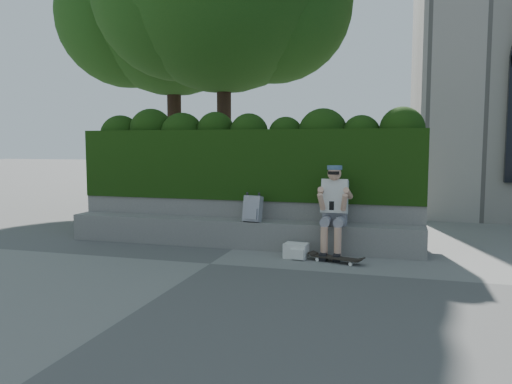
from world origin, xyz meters
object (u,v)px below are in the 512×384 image
(person, at_px, (334,207))
(backpack_plaid, at_px, (253,209))
(backpack_ground, at_px, (296,251))
(skateboard, at_px, (336,258))

(person, bearing_deg, backpack_plaid, 176.48)
(backpack_plaid, xyz_separation_m, backpack_ground, (0.81, -0.45, -0.55))
(skateboard, xyz_separation_m, backpack_ground, (-0.61, 0.12, 0.05))
(skateboard, bearing_deg, backpack_ground, -174.28)
(person, bearing_deg, backpack_ground, -144.07)
(skateboard, relative_size, backpack_ground, 2.20)
(backpack_ground, bearing_deg, skateboard, -5.27)
(backpack_plaid, height_order, backpack_ground, backpack_plaid)
(person, xyz_separation_m, skateboard, (0.10, -0.49, -0.69))
(skateboard, height_order, backpack_ground, backpack_ground)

